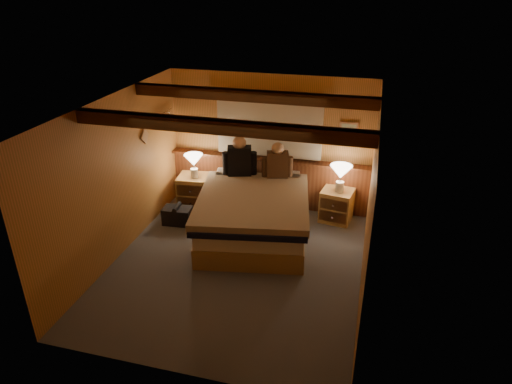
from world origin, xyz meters
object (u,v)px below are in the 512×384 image
(lamp_right, at_px, (341,173))
(person_left, at_px, (240,159))
(bed, at_px, (254,214))
(lamp_left, at_px, (194,161))
(nightstand_right, at_px, (336,205))
(nightstand_left, at_px, (194,191))
(duffel_bag, at_px, (178,215))
(person_right, at_px, (277,163))

(lamp_right, bearing_deg, person_left, -176.14)
(bed, relative_size, lamp_left, 5.66)
(nightstand_right, distance_m, person_left, 1.85)
(nightstand_left, xyz_separation_m, duffel_bag, (-0.04, -0.68, -0.15))
(lamp_right, bearing_deg, lamp_left, -177.09)
(bed, relative_size, nightstand_left, 4.08)
(bed, relative_size, person_left, 3.42)
(person_right, bearing_deg, person_left, 171.31)
(person_left, bearing_deg, nightstand_right, -10.92)
(bed, relative_size, nightstand_right, 4.22)
(lamp_right, distance_m, duffel_bag, 2.85)
(nightstand_left, distance_m, person_left, 1.15)
(bed, relative_size, duffel_bag, 4.85)
(lamp_right, relative_size, person_right, 0.75)
(person_right, bearing_deg, nightstand_right, -10.18)
(bed, xyz_separation_m, lamp_left, (-1.28, 0.69, 0.51))
(nightstand_right, relative_size, lamp_left, 1.34)
(lamp_left, bearing_deg, person_left, 0.96)
(person_right, distance_m, duffel_bag, 1.93)
(nightstand_right, distance_m, lamp_right, 0.62)
(bed, bearing_deg, nightstand_left, 140.98)
(nightstand_right, xyz_separation_m, lamp_right, (0.03, -0.03, 0.62))
(person_left, relative_size, person_right, 1.12)
(lamp_left, bearing_deg, lamp_right, 2.91)
(lamp_left, bearing_deg, nightstand_left, 137.33)
(lamp_left, height_order, person_right, person_right)
(bed, height_order, lamp_left, lamp_left)
(lamp_right, height_order, person_left, person_left)
(nightstand_left, bearing_deg, nightstand_right, -4.17)
(nightstand_right, bearing_deg, nightstand_left, -168.13)
(nightstand_right, height_order, person_left, person_left)
(person_left, bearing_deg, bed, -74.25)
(lamp_right, xyz_separation_m, person_right, (-1.07, -0.05, 0.10))
(bed, bearing_deg, person_right, 64.79)
(bed, xyz_separation_m, duffel_bag, (-1.37, 0.05, -0.24))
(duffel_bag, bearing_deg, nightstand_right, 12.82)
(bed, height_order, duffel_bag, bed)
(lamp_right, bearing_deg, nightstand_right, 128.24)
(nightstand_right, xyz_separation_m, person_left, (-1.69, -0.15, 0.75))
(nightstand_left, relative_size, person_left, 0.84)
(person_left, bearing_deg, nightstand_left, 162.23)
(nightstand_left, bearing_deg, duffel_bag, -100.59)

